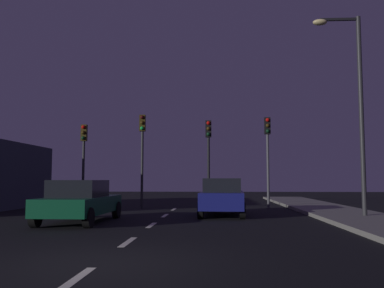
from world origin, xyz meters
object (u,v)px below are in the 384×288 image
at_px(traffic_signal_far_left, 84,149).
at_px(car_adjacent_lane, 80,201).
at_px(traffic_signal_center_right, 209,146).
at_px(traffic_signal_far_right, 268,144).
at_px(car_stopped_ahead, 223,197).
at_px(street_lamp_right, 354,97).
at_px(traffic_signal_center_left, 142,143).

height_order(traffic_signal_far_left, car_adjacent_lane, traffic_signal_far_left).
distance_m(traffic_signal_center_right, car_adjacent_lane, 9.38).
bearing_deg(traffic_signal_far_right, traffic_signal_center_right, -179.99).
relative_size(car_stopped_ahead, street_lamp_right, 0.57).
bearing_deg(traffic_signal_center_right, traffic_signal_far_left, -180.00).
height_order(traffic_signal_far_right, car_adjacent_lane, traffic_signal_far_right).
height_order(traffic_signal_far_right, street_lamp_right, street_lamp_right).
relative_size(traffic_signal_far_left, traffic_signal_center_right, 0.96).
relative_size(traffic_signal_far_left, car_stopped_ahead, 0.99).
distance_m(traffic_signal_center_left, car_stopped_ahead, 6.82).
bearing_deg(car_stopped_ahead, traffic_signal_far_right, 61.28).
bearing_deg(traffic_signal_center_left, car_adjacent_lane, -95.99).
height_order(traffic_signal_center_left, car_adjacent_lane, traffic_signal_center_left).
bearing_deg(street_lamp_right, traffic_signal_center_right, 133.46).
height_order(traffic_signal_center_left, traffic_signal_far_right, traffic_signal_center_left).
distance_m(traffic_signal_far_left, car_stopped_ahead, 9.09).
bearing_deg(traffic_signal_center_left, traffic_signal_far_right, -0.00).
distance_m(traffic_signal_center_right, car_stopped_ahead, 5.26).
xyz_separation_m(car_stopped_ahead, car_adjacent_lane, (-5.08, -3.30, -0.03)).
distance_m(traffic_signal_far_right, street_lamp_right, 6.75).
distance_m(traffic_signal_far_left, car_adjacent_lane, 8.59).
bearing_deg(traffic_signal_center_left, traffic_signal_center_right, -0.01).
bearing_deg(traffic_signal_far_left, car_adjacent_lane, -73.03).
relative_size(traffic_signal_center_left, car_stopped_ahead, 1.11).
height_order(traffic_signal_center_left, traffic_signal_center_right, traffic_signal_center_left).
xyz_separation_m(traffic_signal_center_left, car_stopped_ahead, (4.25, -4.58, -2.74)).
distance_m(traffic_signal_center_left, traffic_signal_center_right, 3.60).
xyz_separation_m(traffic_signal_center_right, street_lamp_right, (5.77, -6.09, 1.42)).
bearing_deg(street_lamp_right, traffic_signal_far_left, 154.21).
height_order(traffic_signal_far_left, car_stopped_ahead, traffic_signal_far_left).
relative_size(traffic_signal_far_left, street_lamp_right, 0.57).
bearing_deg(car_stopped_ahead, car_adjacent_lane, -146.99).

